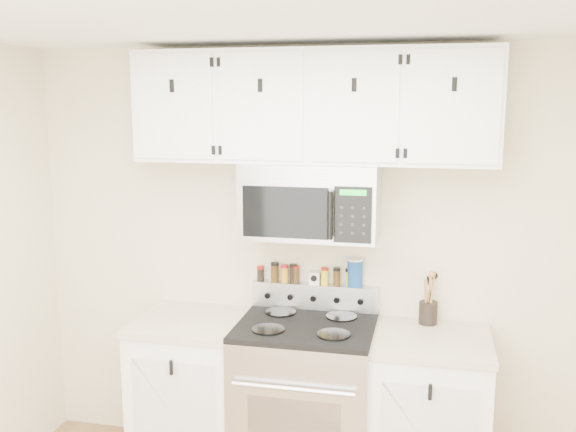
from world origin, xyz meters
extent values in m
cube|color=beige|center=(0.00, 1.75, 1.25)|extent=(3.50, 0.01, 2.50)
cube|color=#B7B7BA|center=(0.00, 1.43, 0.46)|extent=(0.76, 0.65, 0.92)
cube|color=black|center=(0.00, 1.43, 0.94)|extent=(0.76, 0.65, 0.03)
cube|color=#B7B7BA|center=(0.00, 1.71, 1.03)|extent=(0.76, 0.08, 0.15)
cylinder|color=black|center=(-0.18, 1.28, 0.96)|extent=(0.18, 0.18, 0.01)
cylinder|color=black|center=(0.18, 1.28, 0.96)|extent=(0.18, 0.18, 0.01)
cylinder|color=black|center=(-0.18, 1.57, 0.96)|extent=(0.18, 0.18, 0.01)
cylinder|color=black|center=(0.18, 1.57, 0.96)|extent=(0.18, 0.18, 0.01)
cube|color=white|center=(-0.69, 1.45, 0.44)|extent=(0.62, 0.60, 0.88)
cube|color=#B9A78D|center=(-0.69, 1.45, 0.90)|extent=(0.64, 0.62, 0.04)
cube|color=white|center=(0.69, 1.45, 0.44)|extent=(0.62, 0.60, 0.88)
cube|color=#B9A78D|center=(0.69, 1.45, 0.90)|extent=(0.64, 0.62, 0.04)
cube|color=#9E9EA3|center=(0.00, 1.56, 1.63)|extent=(0.76, 0.38, 0.42)
cube|color=#B7B7BA|center=(0.00, 1.36, 1.80)|extent=(0.73, 0.01, 0.08)
cube|color=black|center=(-0.10, 1.36, 1.59)|extent=(0.47, 0.01, 0.28)
cube|color=black|center=(0.26, 1.36, 1.59)|extent=(0.20, 0.01, 0.30)
cylinder|color=black|center=(0.15, 1.33, 1.59)|extent=(0.03, 0.03, 0.26)
cube|color=white|center=(0.00, 1.58, 2.15)|extent=(2.00, 0.33, 0.62)
cube|color=white|center=(-0.75, 1.41, 2.15)|extent=(0.46, 0.01, 0.57)
cube|color=black|center=(-0.75, 1.41, 2.26)|extent=(0.02, 0.01, 0.07)
cube|color=white|center=(-0.25, 1.41, 2.15)|extent=(0.46, 0.01, 0.57)
cube|color=black|center=(-0.25, 1.41, 2.26)|extent=(0.03, 0.01, 0.07)
cube|color=white|center=(0.25, 1.41, 2.15)|extent=(0.46, 0.01, 0.57)
cube|color=black|center=(0.25, 1.41, 2.26)|extent=(0.03, 0.01, 0.07)
cube|color=white|center=(0.75, 1.41, 2.15)|extent=(0.46, 0.01, 0.57)
cube|color=black|center=(0.75, 1.41, 2.26)|extent=(0.02, 0.01, 0.07)
cylinder|color=black|center=(0.67, 1.66, 0.98)|extent=(0.10, 0.10, 0.13)
cylinder|color=olive|center=(0.67, 1.66, 1.08)|extent=(0.01, 0.01, 0.24)
cylinder|color=olive|center=(0.68, 1.65, 1.09)|extent=(0.01, 0.01, 0.26)
cylinder|color=olive|center=(0.65, 1.67, 1.08)|extent=(0.01, 0.01, 0.22)
cylinder|color=black|center=(0.68, 1.68, 1.08)|extent=(0.01, 0.01, 0.23)
cylinder|color=olive|center=(0.66, 1.64, 1.09)|extent=(0.01, 0.01, 0.25)
cube|color=white|center=(0.00, 1.71, 1.14)|extent=(0.06, 0.05, 0.07)
cylinder|color=#154490|center=(0.24, 1.71, 1.18)|extent=(0.09, 0.09, 0.16)
cylinder|color=white|center=(0.24, 1.71, 1.26)|extent=(0.09, 0.09, 0.01)
cylinder|color=black|center=(-0.34, 1.71, 1.14)|extent=(0.04, 0.04, 0.08)
cylinder|color=#A30F0C|center=(-0.34, 1.71, 1.18)|extent=(0.04, 0.04, 0.02)
cylinder|color=#412C0F|center=(-0.25, 1.71, 1.15)|extent=(0.05, 0.05, 0.10)
cylinder|color=black|center=(-0.25, 1.71, 1.21)|extent=(0.05, 0.05, 0.02)
cylinder|color=orange|center=(-0.19, 1.71, 1.15)|extent=(0.04, 0.04, 0.09)
cylinder|color=#B00D1A|center=(-0.19, 1.71, 1.20)|extent=(0.05, 0.05, 0.02)
cylinder|color=black|center=(-0.13, 1.71, 1.15)|extent=(0.04, 0.04, 0.10)
cylinder|color=black|center=(-0.13, 1.71, 1.21)|extent=(0.04, 0.04, 0.02)
cylinder|color=#432C10|center=(-0.12, 1.71, 1.14)|extent=(0.04, 0.04, 0.09)
cylinder|color=#9F150C|center=(-0.12, 1.71, 1.20)|extent=(0.04, 0.04, 0.02)
cylinder|color=yellow|center=(0.06, 1.71, 1.14)|extent=(0.04, 0.04, 0.09)
cylinder|color=#9B180B|center=(0.06, 1.71, 1.20)|extent=(0.04, 0.04, 0.02)
cylinder|color=#452B10|center=(0.13, 1.71, 1.15)|extent=(0.04, 0.04, 0.09)
cylinder|color=black|center=(0.13, 1.71, 1.20)|extent=(0.04, 0.04, 0.02)
cylinder|color=gold|center=(0.20, 1.71, 1.14)|extent=(0.04, 0.04, 0.09)
cylinder|color=black|center=(0.20, 1.71, 1.20)|extent=(0.04, 0.04, 0.02)
camera|label=1|loc=(0.65, -1.95, 2.17)|focal=40.00mm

